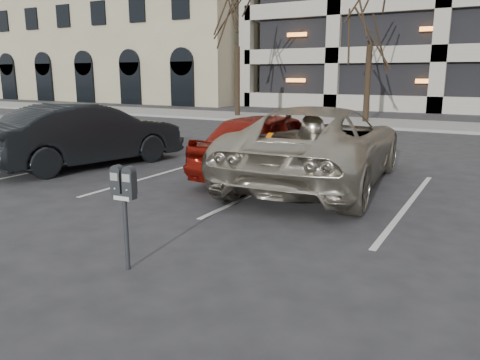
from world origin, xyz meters
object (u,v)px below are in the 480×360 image
object	(u,v)px
tree_a	(237,1)
car_dark	(88,135)
parking_meter	(124,192)
car_red	(270,144)
car_silver	(62,129)
suv_silver	(319,145)

from	to	relation	value
tree_a	car_dark	size ratio (longest dim) A/B	1.71
parking_meter	car_red	bearing A→B (deg)	93.04
car_red	car_silver	world-z (taller)	car_red
suv_silver	car_red	distance (m)	1.19
car_silver	car_dark	bearing A→B (deg)	159.38
tree_a	car_silver	world-z (taller)	tree_a
suv_silver	car_silver	xyz separation A→B (m)	(-8.28, 0.26, -0.15)
car_red	car_dark	xyz separation A→B (m)	(-4.62, -1.09, 0.05)
car_red	car_silver	size ratio (longest dim) A/B	0.94
car_dark	parking_meter	bearing A→B (deg)	154.77
car_silver	car_red	bearing A→B (deg)	-174.78
car_dark	car_silver	world-z (taller)	car_dark
tree_a	suv_silver	size ratio (longest dim) A/B	1.34
tree_a	parking_meter	xyz separation A→B (m)	(8.97, -18.35, -5.06)
tree_a	suv_silver	bearing A→B (deg)	-53.96
tree_a	suv_silver	distance (m)	16.72
suv_silver	car_dark	bearing A→B (deg)	5.07
tree_a	suv_silver	xyz separation A→B (m)	(9.35, -12.85, -5.19)
car_dark	car_silver	xyz separation A→B (m)	(-2.47, 1.28, -0.12)
suv_silver	tree_a	bearing A→B (deg)	-58.94
parking_meter	car_silver	world-z (taller)	car_silver
parking_meter	car_dark	distance (m)	7.03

